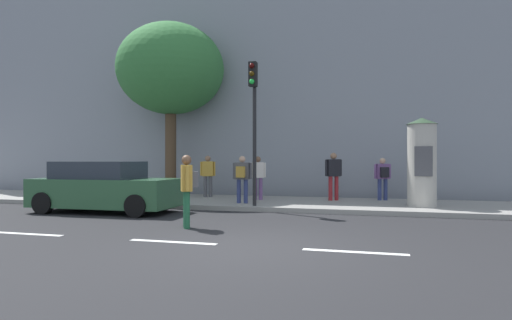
% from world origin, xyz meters
% --- Properties ---
extents(ground_plane, '(80.00, 80.00, 0.00)m').
position_xyz_m(ground_plane, '(0.00, 0.00, 0.00)').
color(ground_plane, '#232326').
extents(sidewalk_curb, '(36.00, 4.00, 0.15)m').
position_xyz_m(sidewalk_curb, '(0.00, 7.00, 0.07)').
color(sidewalk_curb, gray).
rests_on(sidewalk_curb, ground_plane).
extents(lane_markings, '(25.80, 0.16, 0.01)m').
position_xyz_m(lane_markings, '(-0.00, 0.00, 0.00)').
color(lane_markings, silver).
rests_on(lane_markings, ground_plane).
extents(building_backdrop, '(36.00, 5.00, 11.31)m').
position_xyz_m(building_backdrop, '(0.00, 12.00, 5.66)').
color(building_backdrop, gray).
rests_on(building_backdrop, ground_plane).
extents(traffic_light, '(0.24, 0.45, 4.44)m').
position_xyz_m(traffic_light, '(-1.55, 5.24, 3.13)').
color(traffic_light, black).
rests_on(traffic_light, sidewalk_curb).
extents(poster_column, '(0.94, 0.94, 2.73)m').
position_xyz_m(poster_column, '(3.47, 6.53, 1.53)').
color(poster_column, '#B2ADA3').
rests_on(poster_column, sidewalk_curb).
extents(street_tree, '(4.32, 4.32, 6.96)m').
position_xyz_m(street_tree, '(-5.92, 8.36, 5.24)').
color(street_tree, '#4C3826').
rests_on(street_tree, sidewalk_curb).
extents(pedestrian_with_bag, '(0.50, 0.52, 1.70)m').
position_xyz_m(pedestrian_with_bag, '(-2.15, 1.65, 1.01)').
color(pedestrian_with_bag, '#1E5938').
rests_on(pedestrian_with_bag, ground_plane).
extents(pedestrian_near_pole, '(0.66, 0.38, 1.56)m').
position_xyz_m(pedestrian_near_pole, '(-2.15, 5.97, 1.08)').
color(pedestrian_near_pole, navy).
rests_on(pedestrian_near_pole, sidewalk_curb).
extents(pedestrian_in_light_jacket, '(0.58, 0.48, 1.49)m').
position_xyz_m(pedestrian_in_light_jacket, '(2.35, 8.26, 1.03)').
color(pedestrian_in_light_jacket, navy).
rests_on(pedestrian_in_light_jacket, sidewalk_curb).
extents(pedestrian_in_dark_shirt, '(0.55, 0.36, 1.56)m').
position_xyz_m(pedestrian_in_dark_shirt, '(-1.96, 7.30, 1.05)').
color(pedestrian_in_dark_shirt, '#724C84').
rests_on(pedestrian_in_dark_shirt, sidewalk_curb).
extents(pedestrian_in_red_top, '(0.57, 0.46, 1.59)m').
position_xyz_m(pedestrian_in_red_top, '(-4.11, 7.87, 1.09)').
color(pedestrian_in_red_top, '#4C4C51').
rests_on(pedestrian_in_red_top, sidewalk_curb).
extents(pedestrian_with_backpack, '(0.55, 0.48, 1.68)m').
position_xyz_m(pedestrian_with_backpack, '(0.67, 7.77, 1.15)').
color(pedestrian_with_backpack, maroon).
rests_on(pedestrian_with_backpack, sidewalk_curb).
extents(parked_car_silver, '(4.33, 1.94, 1.53)m').
position_xyz_m(parked_car_silver, '(-5.82, 3.73, 0.74)').
color(parked_car_silver, '#2D5938').
rests_on(parked_car_silver, ground_plane).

